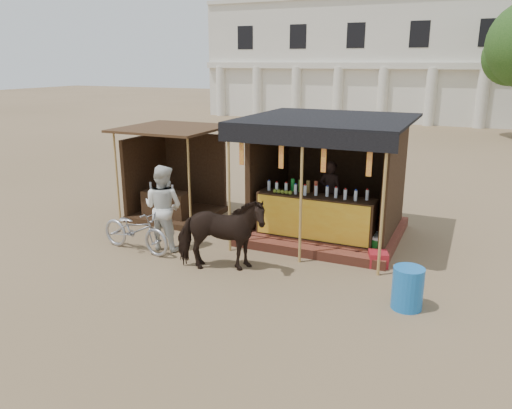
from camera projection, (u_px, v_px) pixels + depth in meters
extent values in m
plane|color=#846B4C|center=(221.00, 283.00, 9.28)|extent=(120.00, 120.00, 0.00)
cube|color=brown|center=(326.00, 229.00, 11.93)|extent=(3.40, 2.80, 0.22)
cube|color=brown|center=(306.00, 251.00, 10.57)|extent=(3.40, 0.35, 0.20)
cube|color=#372314|center=(315.00, 216.00, 10.93)|extent=(2.60, 0.55, 0.95)
cube|color=orange|center=(311.00, 220.00, 10.68)|extent=(2.50, 0.02, 0.88)
cube|color=#372314|center=(343.00, 164.00, 12.65)|extent=(3.00, 0.12, 2.50)
cube|color=#372314|center=(269.00, 168.00, 12.14)|extent=(0.12, 2.50, 2.50)
cube|color=#372314|center=(395.00, 179.00, 10.96)|extent=(0.12, 2.50, 2.50)
cube|color=black|center=(329.00, 119.00, 11.02)|extent=(3.60, 3.60, 0.06)
cube|color=black|center=(302.00, 138.00, 9.51)|extent=(3.60, 0.06, 0.36)
cylinder|color=tan|center=(229.00, 189.00, 10.50)|extent=(0.06, 0.06, 2.75)
cylinder|color=tan|center=(301.00, 198.00, 9.87)|extent=(0.06, 0.06, 2.75)
cylinder|color=tan|center=(383.00, 207.00, 9.24)|extent=(0.06, 0.06, 2.75)
cube|color=red|center=(242.00, 152.00, 10.15)|extent=(0.10, 0.02, 0.55)
cube|color=red|center=(281.00, 155.00, 9.81)|extent=(0.10, 0.02, 0.55)
cube|color=red|center=(324.00, 158.00, 9.47)|extent=(0.10, 0.02, 0.55)
cube|color=red|center=(369.00, 162.00, 9.13)|extent=(0.10, 0.02, 0.55)
imported|color=black|center=(330.00, 193.00, 11.77)|extent=(0.59, 0.42, 1.53)
cube|color=#372314|center=(178.00, 214.00, 13.25)|extent=(2.00, 2.00, 0.15)
cube|color=#372314|center=(195.00, 171.00, 13.81)|extent=(1.90, 0.10, 2.10)
cube|color=#372314|center=(146.00, 175.00, 13.35)|extent=(0.10, 1.90, 2.10)
cube|color=#472D19|center=(172.00, 128.00, 12.53)|extent=(2.40, 2.40, 0.06)
cylinder|color=tan|center=(117.00, 178.00, 12.43)|extent=(0.05, 0.05, 2.35)
cylinder|color=tan|center=(189.00, 186.00, 11.61)|extent=(0.05, 0.05, 2.35)
cube|color=#372314|center=(166.00, 207.00, 12.72)|extent=(1.20, 0.50, 0.80)
imported|color=black|center=(220.00, 235.00, 9.65)|extent=(1.93, 1.37, 1.49)
imported|color=#A0A1A8|center=(135.00, 230.00, 10.73)|extent=(1.88, 0.85, 0.95)
imported|color=silver|center=(163.00, 207.00, 10.77)|extent=(0.91, 0.71, 1.86)
cylinder|color=blue|center=(408.00, 288.00, 8.24)|extent=(0.61, 0.61, 0.72)
cube|color=maroon|center=(378.00, 259.00, 10.01)|extent=(0.47, 0.47, 0.30)
cube|color=#1B7922|center=(369.00, 245.00, 10.65)|extent=(0.67, 0.50, 0.40)
cube|color=white|center=(369.00, 235.00, 10.58)|extent=(0.70, 0.53, 0.06)
cube|color=silver|center=(394.00, 61.00, 35.27)|extent=(26.00, 7.00, 8.00)
cube|color=silver|center=(385.00, 66.00, 32.20)|extent=(26.00, 0.50, 0.40)
cylinder|color=silver|center=(221.00, 91.00, 37.44)|extent=(0.70, 0.70, 3.60)
cylinder|color=silver|center=(257.00, 92.00, 36.26)|extent=(0.70, 0.70, 3.60)
cylinder|color=silver|center=(296.00, 93.00, 35.08)|extent=(0.70, 0.70, 3.60)
cylinder|color=silver|center=(338.00, 94.00, 33.90)|extent=(0.70, 0.70, 3.60)
cylinder|color=silver|center=(382.00, 96.00, 32.72)|extent=(0.70, 0.70, 3.60)
cylinder|color=silver|center=(430.00, 97.00, 31.55)|extent=(0.70, 0.70, 3.60)
cylinder|color=silver|center=(482.00, 98.00, 30.37)|extent=(0.70, 0.70, 3.60)
sphere|color=#395D20|center=(512.00, 57.00, 25.90)|extent=(2.99, 2.99, 2.99)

